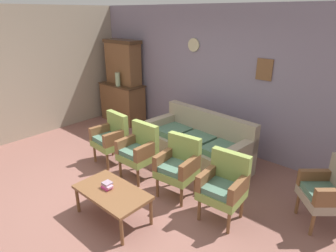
{
  "coord_description": "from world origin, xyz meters",
  "views": [
    {
      "loc": [
        2.95,
        -2.15,
        2.55
      ],
      "look_at": [
        0.07,
        1.08,
        0.85
      ],
      "focal_mm": 31.04,
      "sensor_mm": 36.0,
      "label": 1
    }
  ],
  "objects_px": {
    "coffee_table": "(112,194)",
    "book_stack_on_table": "(107,185)",
    "wingback_chair_by_fireplace": "(329,191)",
    "armchair_near_couch_end": "(111,136)",
    "floral_couch": "(199,145)",
    "armchair_near_cabinet": "(179,164)",
    "armchair_row_middle": "(139,149)",
    "armchair_by_doorway": "(224,184)",
    "vase_on_cabinet": "(118,79)",
    "side_cabinet": "(123,102)"
  },
  "relations": [
    {
      "from": "coffee_table",
      "to": "book_stack_on_table",
      "type": "xyz_separation_m",
      "value": [
        -0.1,
        -0.0,
        0.08
      ]
    },
    {
      "from": "wingback_chair_by_fireplace",
      "to": "armchair_near_couch_end",
      "type": "bearing_deg",
      "value": -167.52
    },
    {
      "from": "armchair_near_couch_end",
      "to": "coffee_table",
      "type": "distance_m",
      "value": 1.6
    },
    {
      "from": "floral_couch",
      "to": "coffee_table",
      "type": "distance_m",
      "value": 2.01
    },
    {
      "from": "wingback_chair_by_fireplace",
      "to": "coffee_table",
      "type": "xyz_separation_m",
      "value": [
        -2.09,
        -1.72,
        -0.12
      ]
    },
    {
      "from": "armchair_near_couch_end",
      "to": "armchair_near_cabinet",
      "type": "distance_m",
      "value": 1.55
    },
    {
      "from": "armchair_row_middle",
      "to": "armchair_by_doorway",
      "type": "distance_m",
      "value": 1.57
    },
    {
      "from": "book_stack_on_table",
      "to": "floral_couch",
      "type": "bearing_deg",
      "value": 89.84
    },
    {
      "from": "armchair_near_couch_end",
      "to": "armchair_row_middle",
      "type": "distance_m",
      "value": 0.75
    },
    {
      "from": "armchair_near_couch_end",
      "to": "vase_on_cabinet",
      "type": "bearing_deg",
      "value": 136.52
    },
    {
      "from": "armchair_near_cabinet",
      "to": "vase_on_cabinet",
      "type": "bearing_deg",
      "value": 155.66
    },
    {
      "from": "wingback_chair_by_fireplace",
      "to": "armchair_by_doorway",
      "type": "bearing_deg",
      "value": -144.36
    },
    {
      "from": "vase_on_cabinet",
      "to": "armchair_near_couch_end",
      "type": "height_order",
      "value": "vase_on_cabinet"
    },
    {
      "from": "book_stack_on_table",
      "to": "armchair_near_cabinet",
      "type": "bearing_deg",
      "value": 69.24
    },
    {
      "from": "armchair_near_couch_end",
      "to": "book_stack_on_table",
      "type": "distance_m",
      "value": 1.52
    },
    {
      "from": "coffee_table",
      "to": "armchair_near_couch_end",
      "type": "bearing_deg",
      "value": 142.31
    },
    {
      "from": "floral_couch",
      "to": "book_stack_on_table",
      "type": "relative_size",
      "value": 13.22
    },
    {
      "from": "armchair_by_doorway",
      "to": "floral_couch",
      "type": "bearing_deg",
      "value": 138.09
    },
    {
      "from": "armchair_by_doorway",
      "to": "coffee_table",
      "type": "distance_m",
      "value": 1.44
    },
    {
      "from": "book_stack_on_table",
      "to": "armchair_by_doorway",
      "type": "bearing_deg",
      "value": 40.3
    },
    {
      "from": "armchair_near_cabinet",
      "to": "side_cabinet",
      "type": "bearing_deg",
      "value": 153.53
    },
    {
      "from": "floral_couch",
      "to": "coffee_table",
      "type": "relative_size",
      "value": 1.98
    },
    {
      "from": "armchair_near_couch_end",
      "to": "side_cabinet",
      "type": "bearing_deg",
      "value": 134.74
    },
    {
      "from": "armchair_near_cabinet",
      "to": "book_stack_on_table",
      "type": "height_order",
      "value": "armchair_near_cabinet"
    },
    {
      "from": "armchair_near_cabinet",
      "to": "coffee_table",
      "type": "bearing_deg",
      "value": -105.84
    },
    {
      "from": "armchair_by_doorway",
      "to": "book_stack_on_table",
      "type": "height_order",
      "value": "armchair_by_doorway"
    },
    {
      "from": "armchair_row_middle",
      "to": "armchair_near_cabinet",
      "type": "distance_m",
      "value": 0.8
    },
    {
      "from": "side_cabinet",
      "to": "armchair_row_middle",
      "type": "distance_m",
      "value": 2.78
    },
    {
      "from": "armchair_row_middle",
      "to": "side_cabinet",
      "type": "bearing_deg",
      "value": 145.47
    },
    {
      "from": "floral_couch",
      "to": "book_stack_on_table",
      "type": "height_order",
      "value": "floral_couch"
    },
    {
      "from": "side_cabinet",
      "to": "floral_couch",
      "type": "bearing_deg",
      "value": -11.01
    },
    {
      "from": "vase_on_cabinet",
      "to": "coffee_table",
      "type": "bearing_deg",
      "value": -40.91
    },
    {
      "from": "side_cabinet",
      "to": "vase_on_cabinet",
      "type": "relative_size",
      "value": 3.67
    },
    {
      "from": "armchair_near_couch_end",
      "to": "armchair_by_doorway",
      "type": "relative_size",
      "value": 1.0
    },
    {
      "from": "wingback_chair_by_fireplace",
      "to": "floral_couch",
      "type": "bearing_deg",
      "value": 172.57
    },
    {
      "from": "wingback_chair_by_fireplace",
      "to": "coffee_table",
      "type": "height_order",
      "value": "wingback_chair_by_fireplace"
    },
    {
      "from": "armchair_by_doorway",
      "to": "book_stack_on_table",
      "type": "xyz_separation_m",
      "value": [
        -1.15,
        -0.98,
        -0.04
      ]
    },
    {
      "from": "coffee_table",
      "to": "book_stack_on_table",
      "type": "bearing_deg",
      "value": -179.6
    },
    {
      "from": "armchair_near_couch_end",
      "to": "book_stack_on_table",
      "type": "xyz_separation_m",
      "value": [
        1.17,
        -0.98,
        -0.04
      ]
    },
    {
      "from": "armchair_row_middle",
      "to": "wingback_chair_by_fireplace",
      "type": "relative_size",
      "value": 1.0
    },
    {
      "from": "vase_on_cabinet",
      "to": "coffee_table",
      "type": "height_order",
      "value": "vase_on_cabinet"
    },
    {
      "from": "wingback_chair_by_fireplace",
      "to": "armchair_near_cabinet",
      "type": "bearing_deg",
      "value": -158.2
    },
    {
      "from": "floral_couch",
      "to": "armchair_near_cabinet",
      "type": "xyz_separation_m",
      "value": [
        0.37,
        -1.01,
        0.17
      ]
    },
    {
      "from": "floral_couch",
      "to": "armchair_near_couch_end",
      "type": "relative_size",
      "value": 2.2
    },
    {
      "from": "armchair_near_cabinet",
      "to": "wingback_chair_by_fireplace",
      "type": "xyz_separation_m",
      "value": [
        1.81,
        0.72,
        0.0
      ]
    },
    {
      "from": "armchair_near_cabinet",
      "to": "book_stack_on_table",
      "type": "bearing_deg",
      "value": -110.76
    },
    {
      "from": "coffee_table",
      "to": "side_cabinet",
      "type": "bearing_deg",
      "value": 137.93
    },
    {
      "from": "side_cabinet",
      "to": "book_stack_on_table",
      "type": "height_order",
      "value": "side_cabinet"
    },
    {
      "from": "vase_on_cabinet",
      "to": "armchair_near_couch_end",
      "type": "xyz_separation_m",
      "value": [
        1.45,
        -1.37,
        -0.59
      ]
    },
    {
      "from": "side_cabinet",
      "to": "wingback_chair_by_fireplace",
      "type": "bearing_deg",
      "value": -9.43
    }
  ]
}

